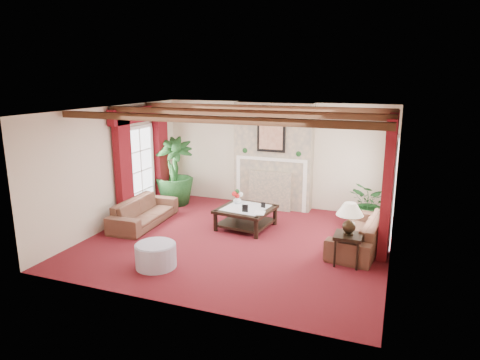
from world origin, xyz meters
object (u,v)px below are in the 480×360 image
at_px(sofa_right, 360,227).
at_px(coffee_table, 246,218).
at_px(side_table, 347,249).
at_px(sofa_left, 144,208).
at_px(ottoman, 156,256).
at_px(potted_palm, 175,186).

height_order(sofa_right, coffee_table, sofa_right).
relative_size(coffee_table, side_table, 1.99).
relative_size(sofa_left, ottoman, 2.77).
height_order(sofa_right, ottoman, sofa_right).
xyz_separation_m(sofa_right, potted_palm, (-4.90, 1.29, 0.08)).
distance_m(sofa_left, side_table, 4.71).
bearing_deg(coffee_table, ottoman, -100.85).
xyz_separation_m(potted_palm, side_table, (4.78, -2.23, -0.21)).
distance_m(sofa_left, ottoman, 2.42).
bearing_deg(sofa_left, coffee_table, -78.75).
bearing_deg(sofa_left, side_table, -100.11).
height_order(sofa_left, ottoman, sofa_left).
distance_m(potted_palm, ottoman, 3.90).
bearing_deg(ottoman, sofa_right, 34.28).
bearing_deg(side_table, potted_palm, 155.01).
bearing_deg(potted_palm, sofa_left, -86.27).
distance_m(coffee_table, ottoman, 2.61).
xyz_separation_m(sofa_left, potted_palm, (-0.11, 1.65, 0.11)).
relative_size(sofa_left, side_table, 3.52).
bearing_deg(coffee_table, sofa_left, -158.51).
bearing_deg(potted_palm, ottoman, -65.86).
height_order(sofa_right, side_table, sofa_right).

